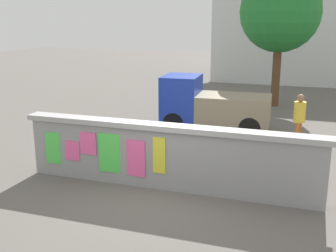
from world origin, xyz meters
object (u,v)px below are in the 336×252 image
Objects in this scene: tree_roadside at (280,12)px; bicycle_near at (285,168)px; person_walking at (299,116)px; auto_rickshaw_truck at (210,105)px; motorcycle at (98,136)px.

bicycle_near is at bearing -83.76° from tree_roadside.
person_walking is 0.29× the size of tree_roadside.
auto_rickshaw_truck is at bearing 124.08° from bicycle_near.
auto_rickshaw_truck is 1.93× the size of motorcycle.
person_walking is 6.87m from tree_roadside.
motorcycle is 1.17× the size of person_walking.
tree_roadside is at bearing 96.24° from bicycle_near.
person_walking is at bearing -79.11° from tree_roadside.
person_walking is at bearing 86.32° from bicycle_near.
auto_rickshaw_truck is 2.22× the size of bicycle_near.
auto_rickshaw_truck is at bearing 158.64° from person_walking.
tree_roadside reaches higher than person_walking.
bicycle_near is at bearing -55.92° from auto_rickshaw_truck.
motorcycle is at bearing -158.35° from person_walking.
tree_roadside is (1.76, 4.94, 3.06)m from auto_rickshaw_truck.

